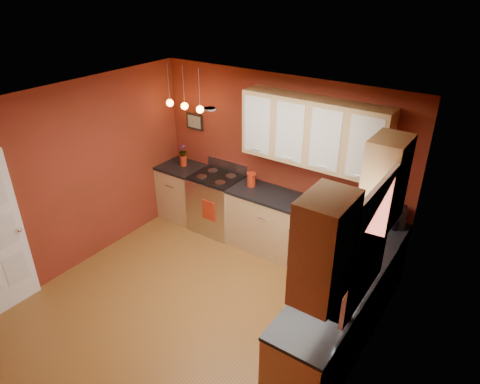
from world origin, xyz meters
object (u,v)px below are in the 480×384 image
Objects in this scene: red_canister at (251,179)px; soap_pump at (347,310)px; gas_range at (217,203)px; sink at (333,296)px; coffee_maker at (397,218)px.

soap_pump is (2.24, -1.78, -0.01)m from red_canister.
sink is (2.62, -1.50, 0.43)m from gas_range.
sink is 2.44× the size of coffee_maker.
red_canister is 0.74× the size of coffee_maker.
gas_range is 3.87× the size of coffee_maker.
red_canister is 2.14m from coffee_maker.
soap_pump is (0.23, -0.23, 0.12)m from sink.
soap_pump is (0.10, -1.85, -0.04)m from coffee_maker.
soap_pump is at bearing -38.59° from red_canister.
gas_range is 5.85× the size of soap_pump.
soap_pump is at bearing -44.86° from sink.
gas_range is 3.05m from sink.
coffee_maker is at bearing 93.18° from soap_pump.
gas_range is 5.26× the size of red_canister.
coffee_maker is at bearing 85.42° from sink.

